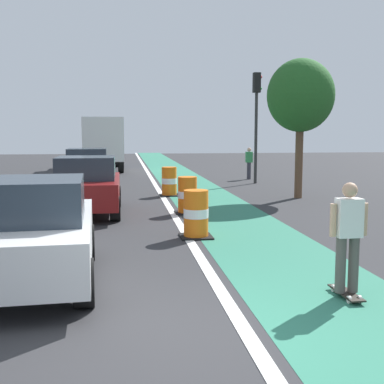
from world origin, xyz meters
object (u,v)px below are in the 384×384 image
(parked_sedan_second, at_px, (87,186))
(traffic_barrel_back, at_px, (169,182))
(delivery_truck_down_block, at_px, (102,141))
(skateboarder_on_lane, at_px, (348,236))
(traffic_barrel_front, at_px, (196,214))
(traffic_light_corner, at_px, (257,108))
(street_tree_sidewalk, at_px, (301,96))
(traffic_barrel_mid, at_px, (187,196))
(parked_sedan_nearest, at_px, (31,233))
(parked_sedan_third, at_px, (88,168))
(pedestrian_crossing, at_px, (249,162))

(parked_sedan_second, bearing_deg, traffic_barrel_back, 54.92)
(traffic_barrel_back, bearing_deg, delivery_truck_down_block, 103.00)
(skateboarder_on_lane, bearing_deg, traffic_barrel_front, 109.60)
(parked_sedan_second, bearing_deg, traffic_light_corner, 47.81)
(parked_sedan_second, relative_size, street_tree_sidewalk, 0.82)
(traffic_barrel_mid, relative_size, traffic_light_corner, 0.21)
(parked_sedan_nearest, height_order, parked_sedan_third, same)
(traffic_barrel_front, relative_size, traffic_barrel_back, 1.00)
(traffic_barrel_front, xyz_separation_m, pedestrian_crossing, (4.71, 13.54, 0.33))
(parked_sedan_nearest, distance_m, traffic_barrel_back, 11.12)
(parked_sedan_third, xyz_separation_m, street_tree_sidewalk, (7.85, -4.51, 2.83))
(street_tree_sidewalk, bearing_deg, traffic_barrel_mid, -147.01)
(skateboarder_on_lane, xyz_separation_m, traffic_barrel_back, (-1.49, 11.94, -0.38))
(parked_sedan_second, height_order, traffic_barrel_front, parked_sedan_second)
(traffic_barrel_mid, height_order, delivery_truck_down_block, delivery_truck_down_block)
(traffic_barrel_back, relative_size, pedestrian_crossing, 0.68)
(traffic_barrel_back, xyz_separation_m, pedestrian_crossing, (4.63, 6.02, 0.33))
(skateboarder_on_lane, relative_size, parked_sedan_third, 0.41)
(skateboarder_on_lane, xyz_separation_m, delivery_truck_down_block, (-4.51, 25.01, 0.94))
(skateboarder_on_lane, bearing_deg, traffic_barrel_back, 97.12)
(parked_sedan_second, bearing_deg, traffic_barrel_front, -53.26)
(skateboarder_on_lane, distance_m, pedestrian_crossing, 18.23)
(skateboarder_on_lane, distance_m, street_tree_sidewalk, 11.46)
(traffic_barrel_back, distance_m, traffic_light_corner, 6.67)
(parked_sedan_third, xyz_separation_m, traffic_barrel_mid, (3.39, -7.41, -0.30))
(traffic_barrel_mid, height_order, traffic_light_corner, traffic_light_corner)
(traffic_barrel_mid, relative_size, pedestrian_crossing, 0.68)
(delivery_truck_down_block, bearing_deg, traffic_barrel_front, -81.89)
(parked_sedan_nearest, relative_size, traffic_barrel_back, 3.85)
(parked_sedan_nearest, distance_m, street_tree_sidewalk, 12.52)
(street_tree_sidewalk, bearing_deg, traffic_barrel_front, -126.88)
(pedestrian_crossing, distance_m, street_tree_sidewalk, 7.81)
(delivery_truck_down_block, height_order, traffic_light_corner, traffic_light_corner)
(street_tree_sidewalk, bearing_deg, parked_sedan_third, 150.11)
(parked_sedan_third, bearing_deg, street_tree_sidewalk, -29.89)
(skateboarder_on_lane, bearing_deg, street_tree_sidewalk, 73.69)
(traffic_barrel_mid, relative_size, street_tree_sidewalk, 0.22)
(parked_sedan_nearest, height_order, delivery_truck_down_block, delivery_truck_down_block)
(pedestrian_crossing, bearing_deg, traffic_barrel_back, -127.58)
(parked_sedan_nearest, bearing_deg, parked_sedan_third, 90.34)
(traffic_barrel_back, height_order, traffic_light_corner, traffic_light_corner)
(traffic_barrel_mid, distance_m, pedestrian_crossing, 11.13)
(traffic_barrel_front, xyz_separation_m, traffic_barrel_back, (0.08, 7.52, 0.00))
(traffic_barrel_front, relative_size, traffic_light_corner, 0.21)
(parked_sedan_nearest, distance_m, traffic_light_corner, 16.72)
(skateboarder_on_lane, xyz_separation_m, parked_sedan_third, (-4.73, 15.19, -0.08))
(traffic_barrel_front, xyz_separation_m, traffic_light_corner, (4.51, 11.53, 2.97))
(traffic_barrel_back, bearing_deg, street_tree_sidewalk, -15.33)
(skateboarder_on_lane, bearing_deg, parked_sedan_third, 107.29)
(delivery_truck_down_block, relative_size, traffic_light_corner, 1.51)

